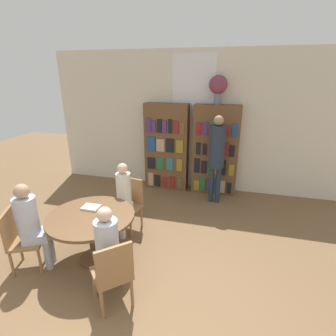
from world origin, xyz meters
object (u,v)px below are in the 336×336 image
(bookshelf_left, at_px, (167,147))
(librarian_standing, at_px, (217,151))
(seated_reader_left, at_px, (122,196))
(chair_left_side, at_px, (129,202))
(bookshelf_right, at_px, (215,151))
(seated_reader_right, at_px, (107,248))
(reading_table, at_px, (92,223))
(chair_near_camera, at_px, (20,237))
(chair_far_side, at_px, (113,272))
(seated_reader_back, at_px, (31,221))
(flower_vase, at_px, (218,86))

(bookshelf_left, height_order, librarian_standing, bookshelf_left)
(seated_reader_left, bearing_deg, chair_left_side, -90.00)
(bookshelf_right, distance_m, seated_reader_right, 3.42)
(bookshelf_right, distance_m, chair_left_side, 2.27)
(reading_table, height_order, chair_left_side, chair_left_side)
(chair_left_side, bearing_deg, seated_reader_left, 90.00)
(chair_near_camera, height_order, chair_far_side, same)
(bookshelf_right, bearing_deg, seated_reader_left, -122.40)
(chair_far_side, bearing_deg, chair_left_side, 63.00)
(bookshelf_left, height_order, chair_far_side, bookshelf_left)
(seated_reader_back, bearing_deg, seated_reader_left, 116.83)
(reading_table, xyz_separation_m, chair_far_side, (0.64, -0.67, -0.11))
(reading_table, relative_size, seated_reader_back, 0.96)
(seated_reader_back, xyz_separation_m, librarian_standing, (2.16, 2.57, 0.39))
(chair_left_side, relative_size, chair_far_side, 1.00)
(seated_reader_left, bearing_deg, bookshelf_left, -84.99)
(chair_near_camera, xyz_separation_m, chair_left_side, (1.01, 1.31, 0.00))
(chair_near_camera, bearing_deg, bookshelf_right, 118.98)
(seated_reader_left, bearing_deg, chair_far_side, 120.24)
(chair_far_side, distance_m, librarian_standing, 3.10)
(chair_left_side, distance_m, chair_far_side, 1.65)
(bookshelf_left, distance_m, chair_far_side, 3.47)
(bookshelf_right, bearing_deg, seated_reader_back, -124.33)
(chair_left_side, bearing_deg, reading_table, 90.00)
(flower_vase, height_order, librarian_standing, flower_vase)
(bookshelf_left, distance_m, flower_vase, 1.70)
(reading_table, bearing_deg, chair_left_side, 79.36)
(librarian_standing, bearing_deg, seated_reader_left, -131.58)
(bookshelf_right, xyz_separation_m, seated_reader_right, (-0.90, -3.29, -0.28))
(seated_reader_right, relative_size, librarian_standing, 0.68)
(bookshelf_right, height_order, seated_reader_right, bookshelf_right)
(chair_near_camera, bearing_deg, chair_far_side, 54.00)
(bookshelf_left, xyz_separation_m, librarian_standing, (1.14, -0.50, 0.14))
(chair_near_camera, relative_size, seated_reader_left, 0.72)
(chair_left_side, bearing_deg, librarian_standing, -123.87)
(chair_left_side, distance_m, librarian_standing, 1.96)
(reading_table, height_order, seated_reader_left, seated_reader_left)
(chair_far_side, height_order, seated_reader_right, seated_reader_right)
(chair_far_side, bearing_deg, librarian_standing, 30.54)
(reading_table, xyz_separation_m, chair_near_camera, (-0.84, -0.40, -0.11))
(chair_far_side, height_order, seated_reader_back, seated_reader_back)
(bookshelf_right, height_order, seated_reader_back, bookshelf_right)
(chair_near_camera, height_order, seated_reader_back, seated_reader_back)
(bookshelf_left, bearing_deg, chair_far_side, -84.96)
(seated_reader_left, bearing_deg, bookshelf_right, -111.76)
(seated_reader_back, height_order, librarian_standing, librarian_standing)
(bookshelf_right, distance_m, reading_table, 3.11)
(flower_vase, xyz_separation_m, chair_left_side, (-1.22, -1.84, -1.81))
(reading_table, bearing_deg, flower_vase, 63.18)
(librarian_standing, bearing_deg, bookshelf_right, 97.31)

